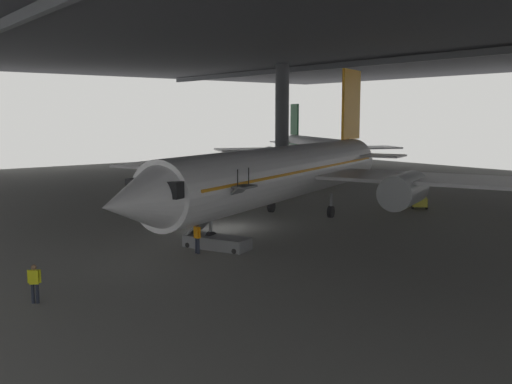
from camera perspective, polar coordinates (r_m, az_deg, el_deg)
ground_plane at (r=39.43m, az=-2.92°, el=-3.62°), size 110.00×110.00×0.00m
hangar_structure at (r=48.46m, az=10.87°, el=15.71°), size 121.00×99.00×15.24m
airplane_main at (r=42.45m, az=3.19°, el=1.96°), size 35.88×35.93×11.73m
boarding_stairs at (r=33.59m, az=-3.75°, el=-4.32°), size 4.46×2.93×4.71m
crew_worker_near_nose at (r=25.58m, az=-20.96°, el=-8.20°), size 0.38×0.48×1.63m
crew_worker_by_stairs at (r=32.39m, az=-5.81°, el=-4.30°), size 0.54×0.28×1.75m
airplane_distant at (r=82.43m, az=6.07°, el=4.36°), size 27.48×27.42×9.33m
baggage_tug at (r=49.99m, az=15.72°, el=-0.89°), size 2.36×2.44×0.90m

